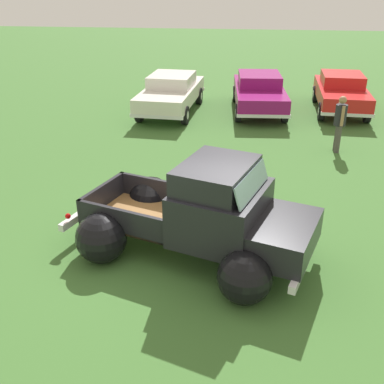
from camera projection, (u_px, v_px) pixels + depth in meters
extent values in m
plane|color=#3D6B2D|center=(188.00, 251.00, 8.89)|extent=(80.00, 80.00, 0.00)
cylinder|color=black|center=(275.00, 229.00, 8.87)|extent=(0.79, 0.45, 0.76)
cylinder|color=silver|center=(275.00, 229.00, 8.87)|extent=(0.40, 0.33, 0.34)
cylinder|color=black|center=(245.00, 278.00, 7.46)|extent=(0.79, 0.45, 0.76)
cylinder|color=silver|center=(245.00, 278.00, 7.46)|extent=(0.40, 0.33, 0.34)
cylinder|color=black|center=(150.00, 202.00, 9.96)|extent=(0.79, 0.45, 0.76)
cylinder|color=silver|center=(150.00, 202.00, 9.96)|extent=(0.40, 0.33, 0.34)
cylinder|color=black|center=(103.00, 240.00, 8.54)|extent=(0.79, 0.45, 0.76)
cylinder|color=silver|center=(103.00, 240.00, 8.54)|extent=(0.40, 0.33, 0.34)
sphere|color=black|center=(151.00, 198.00, 9.97)|extent=(1.21, 1.21, 0.96)
sphere|color=black|center=(101.00, 238.00, 8.47)|extent=(1.21, 1.21, 0.96)
cube|color=olive|center=(145.00, 216.00, 9.02)|extent=(2.43, 2.11, 0.04)
cube|color=black|center=(162.00, 191.00, 9.52)|extent=(1.97, 0.72, 0.50)
cube|color=black|center=(124.00, 222.00, 8.33)|extent=(1.97, 0.72, 0.50)
cube|color=black|center=(190.00, 216.00, 8.54)|extent=(0.56, 1.49, 0.50)
cube|color=black|center=(103.00, 196.00, 9.30)|extent=(0.56, 1.49, 0.50)
cube|color=black|center=(221.00, 212.00, 8.21)|extent=(1.91, 2.07, 0.95)
cube|color=black|center=(217.00, 176.00, 7.95)|extent=(1.58, 1.82, 0.45)
cube|color=#8CADB7|center=(252.00, 183.00, 7.71)|extent=(0.60, 1.43, 0.38)
cube|color=black|center=(277.00, 235.00, 7.89)|extent=(1.70, 1.93, 0.55)
sphere|color=black|center=(276.00, 227.00, 8.88)|extent=(1.16, 1.16, 0.92)
sphere|color=black|center=(245.00, 277.00, 7.41)|extent=(1.16, 1.16, 0.92)
cube|color=silver|center=(92.00, 207.00, 9.56)|extent=(0.74, 1.92, 0.14)
cube|color=silver|center=(306.00, 258.00, 7.83)|extent=(0.74, 1.92, 0.14)
sphere|color=red|center=(114.00, 185.00, 10.11)|extent=(0.14, 0.14, 0.11)
sphere|color=red|center=(68.00, 216.00, 8.82)|extent=(0.14, 0.14, 0.11)
cylinder|color=black|center=(185.00, 115.00, 16.24)|extent=(0.24, 0.67, 0.66)
cylinder|color=silver|center=(185.00, 115.00, 16.24)|extent=(0.23, 0.31, 0.30)
cylinder|color=black|center=(139.00, 113.00, 16.52)|extent=(0.24, 0.67, 0.66)
cylinder|color=silver|center=(139.00, 113.00, 16.52)|extent=(0.23, 0.31, 0.30)
cylinder|color=black|center=(199.00, 96.00, 18.81)|extent=(0.24, 0.67, 0.66)
cylinder|color=silver|center=(199.00, 96.00, 18.81)|extent=(0.23, 0.31, 0.30)
cylinder|color=black|center=(159.00, 94.00, 19.09)|extent=(0.24, 0.67, 0.66)
cylinder|color=silver|center=(159.00, 94.00, 19.09)|extent=(0.23, 0.31, 0.30)
cube|color=silver|center=(171.00, 94.00, 17.50)|extent=(2.10, 4.64, 0.55)
cube|color=silver|center=(172.00, 80.00, 17.45)|extent=(1.69, 2.00, 0.45)
cube|color=silver|center=(183.00, 88.00, 19.59)|extent=(1.87, 0.22, 0.12)
cube|color=silver|center=(156.00, 117.00, 15.64)|extent=(1.87, 0.22, 0.12)
cylinder|color=black|center=(285.00, 114.00, 16.43)|extent=(0.24, 0.67, 0.66)
cylinder|color=silver|center=(285.00, 114.00, 16.43)|extent=(0.23, 0.31, 0.30)
cylinder|color=black|center=(238.00, 113.00, 16.51)|extent=(0.24, 0.67, 0.66)
cylinder|color=silver|center=(238.00, 113.00, 16.51)|extent=(0.23, 0.31, 0.30)
cylinder|color=black|center=(276.00, 95.00, 19.04)|extent=(0.24, 0.67, 0.66)
cylinder|color=silver|center=(276.00, 95.00, 19.04)|extent=(0.23, 0.31, 0.30)
cylinder|color=black|center=(236.00, 94.00, 19.12)|extent=(0.24, 0.67, 0.66)
cylinder|color=silver|center=(236.00, 94.00, 19.12)|extent=(0.23, 0.31, 0.30)
cube|color=#8C1466|center=(259.00, 93.00, 17.61)|extent=(2.10, 4.63, 0.55)
cube|color=#8C1466|center=(259.00, 79.00, 17.56)|extent=(1.68, 2.00, 0.45)
cube|color=silver|center=(255.00, 87.00, 19.72)|extent=(1.86, 0.23, 0.12)
cube|color=silver|center=(264.00, 116.00, 15.72)|extent=(1.86, 0.23, 0.12)
cylinder|color=black|center=(367.00, 113.00, 16.45)|extent=(0.23, 0.67, 0.66)
cylinder|color=silver|center=(367.00, 113.00, 16.45)|extent=(0.23, 0.31, 0.30)
cylinder|color=black|center=(321.00, 111.00, 16.69)|extent=(0.23, 0.67, 0.66)
cylinder|color=silver|center=(321.00, 111.00, 16.69)|extent=(0.23, 0.31, 0.30)
cylinder|color=black|center=(356.00, 96.00, 18.87)|extent=(0.23, 0.67, 0.66)
cylinder|color=silver|center=(356.00, 96.00, 18.87)|extent=(0.23, 0.31, 0.30)
cylinder|color=black|center=(316.00, 94.00, 19.12)|extent=(0.23, 0.67, 0.66)
cylinder|color=silver|center=(316.00, 94.00, 19.12)|extent=(0.23, 0.31, 0.30)
cube|color=red|center=(341.00, 93.00, 17.62)|extent=(1.93, 4.34, 0.55)
cube|color=red|center=(342.00, 79.00, 17.56)|extent=(1.58, 1.86, 0.45)
cube|color=silver|center=(334.00, 88.00, 19.59)|extent=(1.80, 0.18, 0.12)
cube|color=silver|center=(347.00, 115.00, 15.87)|extent=(1.80, 0.18, 0.12)
cylinder|color=#4C4742|center=(338.00, 139.00, 13.63)|extent=(0.16, 0.16, 0.82)
cylinder|color=#4C4742|center=(337.00, 137.00, 13.78)|extent=(0.16, 0.16, 0.82)
cylinder|color=#26262B|center=(341.00, 115.00, 13.39)|extent=(0.36, 0.36, 0.62)
cylinder|color=#A87A56|center=(343.00, 116.00, 13.18)|extent=(0.10, 0.10, 0.58)
cylinder|color=#A87A56|center=(339.00, 112.00, 13.58)|extent=(0.10, 0.10, 0.58)
sphere|color=#A87A56|center=(343.00, 100.00, 13.20)|extent=(0.24, 0.24, 0.22)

